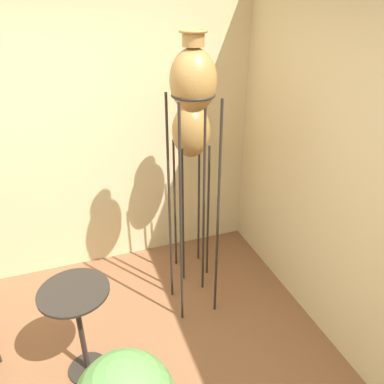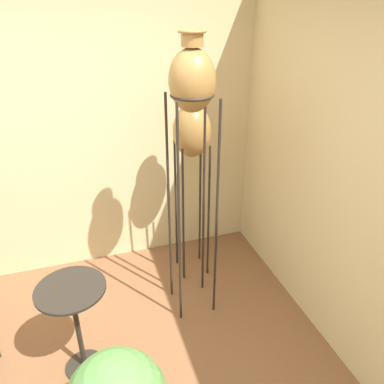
% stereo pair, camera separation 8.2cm
% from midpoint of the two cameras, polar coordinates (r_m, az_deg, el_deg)
% --- Properties ---
extents(wall_back, '(7.72, 0.06, 2.70)m').
position_cam_midpoint_polar(wall_back, '(3.43, -22.16, 8.08)').
color(wall_back, beige).
rests_on(wall_back, ground_plane).
extents(vase_stand_tall, '(0.31, 0.31, 2.20)m').
position_cam_midpoint_polar(vase_stand_tall, '(2.54, -0.78, 15.46)').
color(vase_stand_tall, '#28231E').
rests_on(vase_stand_tall, ground_plane).
extents(vase_stand_medium, '(0.32, 0.32, 1.69)m').
position_cam_midpoint_polar(vase_stand_medium, '(3.11, -0.91, 8.82)').
color(vase_stand_medium, '#28231E').
rests_on(vase_stand_medium, ground_plane).
extents(side_table, '(0.45, 0.45, 0.74)m').
position_cam_midpoint_polar(side_table, '(2.69, -17.87, -17.38)').
color(side_table, '#28231E').
rests_on(side_table, ground_plane).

